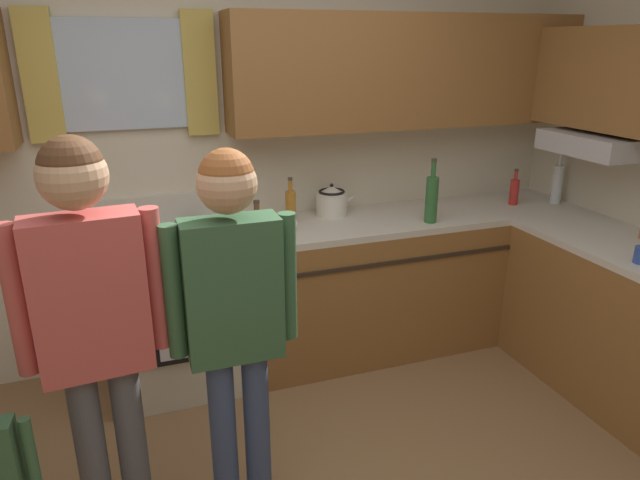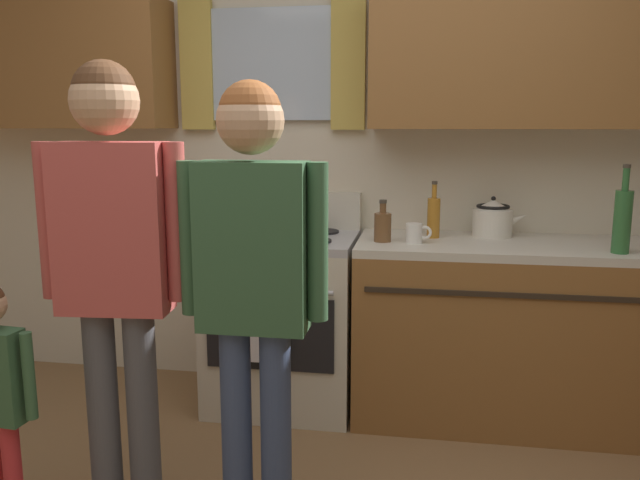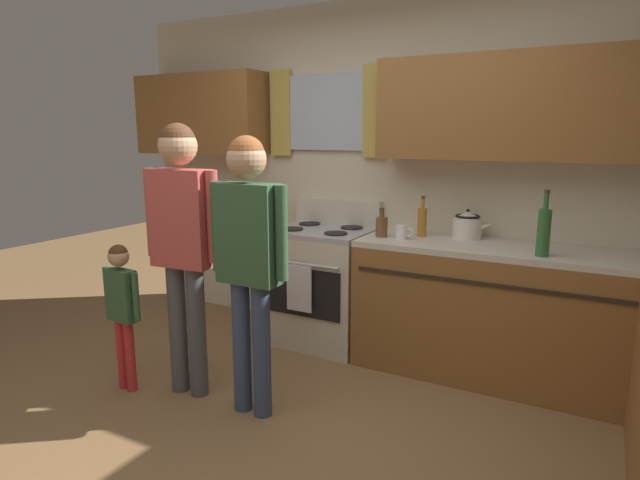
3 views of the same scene
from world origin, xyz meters
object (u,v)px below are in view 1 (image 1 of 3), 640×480
(adult_holding_child, at_px, (92,312))
(bottle_wine_green, at_px, (432,198))
(mug_ceramic_white, at_px, (284,225))
(stovetop_kettle, at_px, (332,201))
(bottle_oil_amber, at_px, (291,206))
(adult_in_plaid, at_px, (234,304))
(bottle_sauce_red, at_px, (514,191))
(bottle_squat_brown, at_px, (257,222))
(bottle_tall_clear, at_px, (557,183))
(stove_oven, at_px, (171,311))

(adult_holding_child, bearing_deg, bottle_wine_green, 26.84)
(mug_ceramic_white, distance_m, stovetop_kettle, 0.46)
(bottle_wine_green, height_order, adult_holding_child, adult_holding_child)
(bottle_oil_amber, xyz_separation_m, adult_in_plaid, (-0.60, -1.24, 0.00))
(adult_in_plaid, bearing_deg, bottle_wine_green, 34.66)
(bottle_sauce_red, bearing_deg, stovetop_kettle, 171.83)
(bottle_oil_amber, relative_size, bottle_wine_green, 0.73)
(bottle_squat_brown, distance_m, bottle_tall_clear, 2.10)
(stove_oven, relative_size, bottle_oil_amber, 3.85)
(adult_holding_child, bearing_deg, bottle_squat_brown, 51.77)
(bottle_squat_brown, xyz_separation_m, bottle_wine_green, (1.06, -0.11, 0.07))
(bottle_wine_green, xyz_separation_m, stovetop_kettle, (-0.52, 0.34, -0.06))
(bottle_oil_amber, height_order, mug_ceramic_white, bottle_oil_amber)
(bottle_sauce_red, distance_m, mug_ceramic_white, 1.64)
(mug_ceramic_white, distance_m, adult_holding_child, 1.47)
(bottle_tall_clear, bearing_deg, bottle_sauce_red, 168.59)
(bottle_oil_amber, xyz_separation_m, bottle_wine_green, (0.82, -0.26, 0.04))
(stove_oven, xyz_separation_m, bottle_oil_amber, (0.76, 0.07, 0.54))
(bottle_wine_green, relative_size, adult_holding_child, 0.24)
(stove_oven, relative_size, mug_ceramic_white, 8.76)
(bottle_squat_brown, distance_m, mug_ceramic_white, 0.16)
(bottle_tall_clear, bearing_deg, bottle_oil_amber, 175.08)
(stovetop_kettle, distance_m, adult_in_plaid, 1.60)
(bottle_sauce_red, height_order, adult_in_plaid, adult_in_plaid)
(stove_oven, bearing_deg, bottle_oil_amber, 5.52)
(bottle_squat_brown, xyz_separation_m, adult_holding_child, (-0.85, -1.08, 0.08))
(bottle_oil_amber, height_order, stovetop_kettle, bottle_oil_amber)
(stove_oven, height_order, stovetop_kettle, stovetop_kettle)
(bottle_squat_brown, xyz_separation_m, bottle_tall_clear, (2.10, -0.01, 0.06))
(bottle_squat_brown, relative_size, stovetop_kettle, 0.75)
(bottle_sauce_red, relative_size, adult_in_plaid, 0.15)
(stove_oven, height_order, adult_in_plaid, adult_in_plaid)
(stove_oven, distance_m, mug_ceramic_white, 0.83)
(bottle_oil_amber, distance_m, adult_holding_child, 1.65)
(bottle_tall_clear, distance_m, adult_holding_child, 3.14)
(bottle_sauce_red, distance_m, adult_holding_child, 2.88)
(bottle_sauce_red, xyz_separation_m, bottle_tall_clear, (0.30, -0.06, 0.05))
(bottle_squat_brown, xyz_separation_m, stovetop_kettle, (0.54, 0.23, 0.02))
(bottle_wine_green, bearing_deg, bottle_tall_clear, 5.60)
(adult_holding_child, bearing_deg, bottle_tall_clear, 19.94)
(bottle_sauce_red, distance_m, bottle_oil_amber, 1.56)
(stove_oven, relative_size, bottle_squat_brown, 5.37)
(stovetop_kettle, height_order, adult_in_plaid, adult_in_plaid)
(bottle_sauce_red, bearing_deg, bottle_oil_amber, 176.35)
(bottle_sauce_red, bearing_deg, bottle_squat_brown, -178.36)
(stovetop_kettle, xyz_separation_m, adult_in_plaid, (-0.90, -1.32, 0.02))
(bottle_squat_brown, distance_m, bottle_oil_amber, 0.29)
(adult_in_plaid, bearing_deg, mug_ceramic_white, 64.68)
(bottle_wine_green, relative_size, adult_in_plaid, 0.25)
(bottle_sauce_red, distance_m, stovetop_kettle, 1.27)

